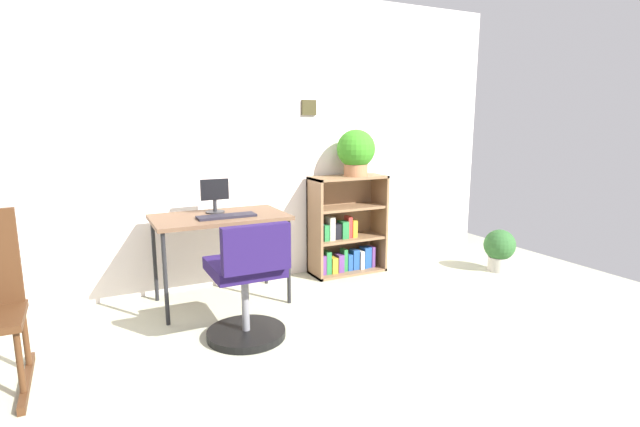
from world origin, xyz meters
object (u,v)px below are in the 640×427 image
(keyboard, at_px, (227,216))
(potted_plant_floor, at_px, (499,248))
(desk, at_px, (220,222))
(office_chair, at_px, (248,288))
(monitor, at_px, (215,195))
(bookshelf_low, at_px, (344,230))
(potted_plant_on_shelf, at_px, (356,151))

(keyboard, bearing_deg, potted_plant_floor, -6.49)
(desk, distance_m, keyboard, 0.12)
(office_chair, bearing_deg, potted_plant_floor, 7.79)
(monitor, xyz_separation_m, bookshelf_low, (1.25, 0.14, -0.44))
(desk, relative_size, keyboard, 2.30)
(monitor, relative_size, potted_plant_on_shelf, 0.64)
(office_chair, relative_size, potted_plant_on_shelf, 1.92)
(potted_plant_floor, bearing_deg, office_chair, -172.21)
(desk, bearing_deg, potted_plant_floor, -8.64)
(keyboard, bearing_deg, potted_plant_on_shelf, 13.10)
(monitor, bearing_deg, keyboard, -82.04)
(keyboard, bearing_deg, desk, 105.18)
(monitor, distance_m, office_chair, 0.99)
(bookshelf_low, relative_size, potted_plant_on_shelf, 2.17)
(desk, relative_size, bookshelf_low, 1.10)
(office_chair, distance_m, potted_plant_on_shelf, 1.84)
(monitor, height_order, office_chair, monitor)
(bookshelf_low, distance_m, potted_plant_floor, 1.49)
(keyboard, xyz_separation_m, bookshelf_low, (1.22, 0.35, -0.31))
(potted_plant_on_shelf, bearing_deg, bookshelf_low, 148.59)
(bookshelf_low, bearing_deg, desk, -168.58)
(potted_plant_on_shelf, distance_m, potted_plant_floor, 1.66)
(potted_plant_on_shelf, bearing_deg, monitor, -176.15)
(desk, height_order, bookshelf_low, bookshelf_low)
(desk, xyz_separation_m, potted_plant_on_shelf, (1.33, 0.20, 0.50))
(potted_plant_on_shelf, bearing_deg, office_chair, -145.09)
(monitor, bearing_deg, bookshelf_low, 6.41)
(monitor, relative_size, keyboard, 0.62)
(desk, height_order, monitor, monitor)
(monitor, bearing_deg, desk, -88.87)
(office_chair, bearing_deg, bookshelf_low, 38.06)
(keyboard, bearing_deg, bookshelf_low, 16.18)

